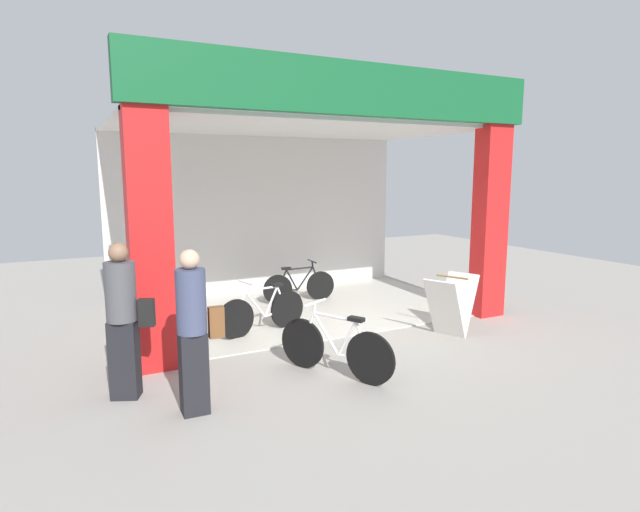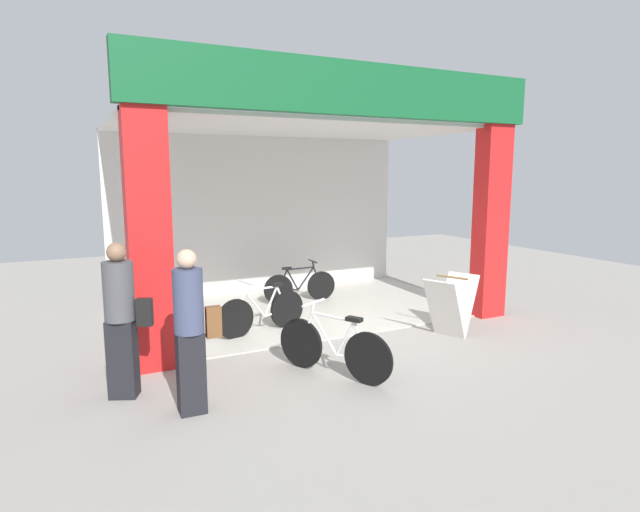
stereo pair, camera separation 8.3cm
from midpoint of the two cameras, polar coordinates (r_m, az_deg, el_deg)
The scene contains 8 objects.
ground_plane at distance 8.28m, azimuth 3.18°, elevation -8.79°, with size 20.58×20.58×0.00m, color #9E9991.
shop_facade at distance 9.57m, azimuth -2.39°, elevation 7.01°, with size 6.49×3.99×4.08m.
bicycle_inside_0 at distance 10.36m, azimuth -1.97°, elevation -3.26°, with size 1.48×0.41×0.82m.
bicycle_inside_1 at distance 8.43m, azimuth -5.99°, elevation -6.02°, with size 1.57×0.47×0.88m.
bicycle_parked_0 at distance 6.67m, azimuth 1.84°, elevation -9.92°, with size 0.83×1.49×0.92m.
sandwich_board_sign at distance 8.48m, azimuth 14.28°, elevation -5.29°, with size 1.01×0.82×0.96m.
pedestrian_0 at distance 5.69m, azimuth -13.48°, elevation -7.85°, with size 0.50×0.32×1.76m.
pedestrian_1 at distance 6.31m, azimuth -20.42°, elevation -6.36°, with size 0.57×0.44×1.78m.
Camera 2 is at (-3.89, -6.85, 2.53)m, focal length 29.48 mm.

